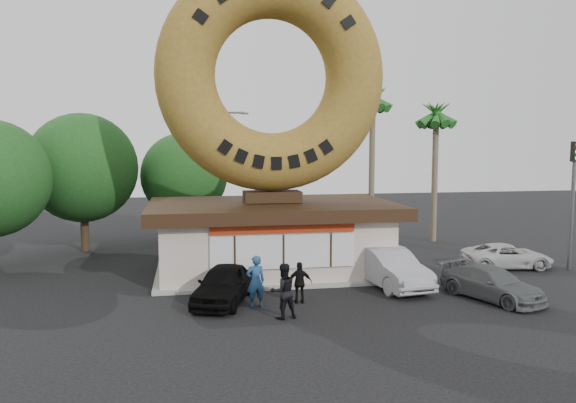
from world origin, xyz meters
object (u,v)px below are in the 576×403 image
(traffic_signal, at_px, (573,189))
(person_center, at_px, (283,291))
(giant_donut, at_px, (272,76))
(street_lamp, at_px, (219,167))
(car_grey, at_px, (492,283))
(car_black, at_px, (224,284))
(person_right, at_px, (300,283))
(car_white, at_px, (507,256))
(car_silver, at_px, (389,268))
(person_left, at_px, (256,281))
(donut_shop, at_px, (272,235))

(traffic_signal, distance_m, person_center, 15.77)
(giant_donut, height_order, traffic_signal, giant_donut)
(street_lamp, height_order, car_grey, street_lamp)
(street_lamp, relative_size, car_black, 1.93)
(giant_donut, distance_m, car_grey, 12.84)
(giant_donut, relative_size, car_grey, 2.44)
(person_right, bearing_deg, car_black, -5.70)
(street_lamp, distance_m, person_right, 15.84)
(car_grey, bearing_deg, car_black, 150.59)
(car_white, bearing_deg, car_black, 111.63)
(car_black, height_order, car_silver, car_silver)
(street_lamp, distance_m, car_silver, 15.31)
(giant_donut, xyz_separation_m, person_center, (-0.68, -6.98, -8.03))
(person_left, relative_size, car_grey, 0.45)
(person_left, height_order, car_black, person_left)
(giant_donut, height_order, car_black, giant_donut)
(car_black, xyz_separation_m, car_white, (13.84, 3.52, -0.12))
(car_grey, bearing_deg, donut_shop, 119.93)
(traffic_signal, bearing_deg, car_white, 162.49)
(person_center, height_order, car_grey, person_center)
(traffic_signal, height_order, car_white, traffic_signal)
(car_silver, distance_m, car_white, 7.23)
(donut_shop, height_order, car_white, donut_shop)
(person_center, xyz_separation_m, car_black, (-1.88, 2.31, -0.25))
(person_right, height_order, car_grey, person_right)
(person_center, distance_m, person_right, 1.96)
(donut_shop, height_order, person_center, donut_shop)
(traffic_signal, xyz_separation_m, person_center, (-14.68, -4.97, -2.91))
(traffic_signal, height_order, person_right, traffic_signal)
(traffic_signal, bearing_deg, person_center, -161.31)
(traffic_signal, distance_m, car_white, 4.35)
(traffic_signal, bearing_deg, giant_donut, 171.83)
(street_lamp, relative_size, person_right, 5.10)
(giant_donut, height_order, car_white, giant_donut)
(traffic_signal, relative_size, person_center, 3.17)
(traffic_signal, relative_size, person_right, 3.87)
(street_lamp, bearing_deg, donut_shop, -79.50)
(car_white, bearing_deg, street_lamp, 57.01)
(street_lamp, relative_size, car_grey, 1.88)
(car_silver, bearing_deg, car_grey, -47.58)
(donut_shop, distance_m, car_silver, 5.70)
(donut_shop, xyz_separation_m, car_black, (-2.56, -4.65, -1.06))
(street_lamp, distance_m, person_left, 15.89)
(person_left, xyz_separation_m, car_black, (-1.12, 0.82, -0.26))
(person_right, relative_size, car_black, 0.38)
(street_lamp, distance_m, traffic_signal, 19.90)
(person_center, relative_size, car_white, 0.46)
(donut_shop, distance_m, giant_donut, 7.22)
(car_black, bearing_deg, car_silver, 29.33)
(street_lamp, bearing_deg, car_black, -92.77)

